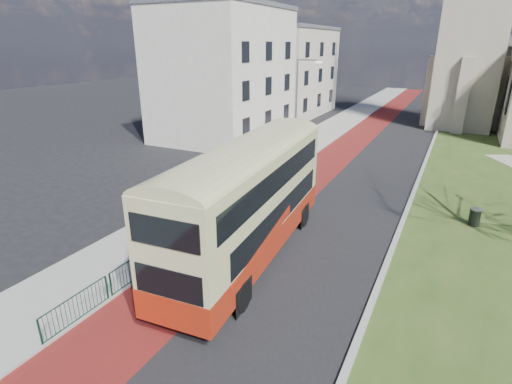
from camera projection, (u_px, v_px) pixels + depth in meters
The scene contains 12 objects.
ground at pixel (241, 257), 18.39m from camera, with size 160.00×160.00×0.00m, color black.
road_carriageway at pixel (368, 158), 34.50m from camera, with size 9.00×120.00×0.01m, color black.
bus_lane at pixel (337, 154), 35.63m from camera, with size 3.40×120.00×0.01m, color #591414.
pavement_west at pixel (297, 149), 37.22m from camera, with size 4.00×120.00×0.12m, color gray.
kerb_west at pixel (318, 151), 36.37m from camera, with size 0.25×120.00×0.13m, color #999993.
kerb_east at pixel (427, 158), 34.21m from camera, with size 0.25×80.00×0.13m, color #999993.
pedestrian_railing at pixel (230, 206), 22.79m from camera, with size 0.07×24.00×1.12m.
street_block_near at pixel (224, 73), 40.44m from camera, with size 10.30×14.30×13.00m.
street_block_far at pixel (285, 71), 54.09m from camera, with size 10.30×16.30×11.50m.
streetlamp at pixel (298, 102), 33.69m from camera, with size 2.13×0.18×8.00m.
bus at pixel (249, 197), 17.47m from camera, with size 3.74×12.59×5.19m.
litter_bin at pixel (475, 217), 21.42m from camera, with size 0.74×0.74×0.97m.
Camera 1 is at (7.89, -14.15, 9.25)m, focal length 28.00 mm.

